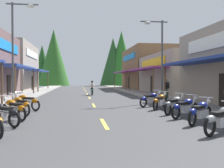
{
  "coord_description": "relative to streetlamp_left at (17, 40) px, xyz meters",
  "views": [
    {
      "loc": [
        -1.01,
        -1.53,
        1.8
      ],
      "look_at": [
        3.22,
        30.06,
        1.08
      ],
      "focal_mm": 40.52,
      "sensor_mm": 36.0,
      "label": 1
    }
  ],
  "objects": [
    {
      "name": "ground",
      "position": [
        5.0,
        7.01,
        -4.41
      ],
      "size": [
        9.79,
        75.78,
        0.1
      ],
      "primitive_type": "cube",
      "color": "#424244"
    },
    {
      "name": "sidewalk_left",
      "position": [
        -1.24,
        7.01,
        -4.3
      ],
      "size": [
        2.71,
        75.78,
        0.12
      ],
      "primitive_type": "cube",
      "color": "#9E9991",
      "rests_on": "ground"
    },
    {
      "name": "sidewalk_right",
      "position": [
        11.25,
        7.01,
        -4.3
      ],
      "size": [
        2.71,
        75.78,
        0.12
      ],
      "primitive_type": "cube",
      "color": "gray",
      "rests_on": "ground"
    },
    {
      "name": "centerline_dashes",
      "position": [
        5.0,
        11.42,
        -4.36
      ],
      "size": [
        0.16,
        52.6,
        0.01
      ],
      "color": "#E0C64C",
      "rests_on": "ground"
    },
    {
      "name": "storefront_left_far",
      "position": [
        -6.4,
        20.25,
        -1.0
      ],
      "size": [
        9.46,
        12.13,
        6.73
      ],
      "color": "gray",
      "rests_on": "ground"
    },
    {
      "name": "storefront_right_middle",
      "position": [
        15.89,
        11.3,
        -2.04
      ],
      "size": [
        8.45,
        12.79,
        4.64
      ],
      "color": "gray",
      "rests_on": "ground"
    },
    {
      "name": "storefront_right_far",
      "position": [
        16.1,
        25.15,
        -0.9
      ],
      "size": [
        8.84,
        13.56,
        6.94
      ],
      "color": "brown",
      "rests_on": "ground"
    },
    {
      "name": "streetlamp_left",
      "position": [
        0.0,
        0.0,
        0.0
      ],
      "size": [
        2.07,
        0.3,
        6.8
      ],
      "color": "#474C51",
      "rests_on": "ground"
    },
    {
      "name": "streetlamp_right",
      "position": [
        9.99,
        1.08,
        -0.35
      ],
      "size": [
        2.07,
        0.3,
        6.17
      ],
      "color": "#474C51",
      "rests_on": "ground"
    },
    {
      "name": "motorcycle_parked_right_0",
      "position": [
        8.62,
        -9.78,
        -3.88
      ],
      "size": [
        1.89,
        1.19,
        1.04
      ],
      "rotation": [
        0.0,
        0.0,
        0.54
      ],
      "color": "black",
      "rests_on": "ground"
    },
    {
      "name": "motorcycle_parked_right_1",
      "position": [
        8.77,
        -8.02,
        -3.88
      ],
      "size": [
        1.7,
        1.46,
        1.04
      ],
      "rotation": [
        0.0,
        0.0,
        0.7
      ],
      "color": "black",
      "rests_on": "ground"
    },
    {
      "name": "motorcycle_parked_right_2",
      "position": [
        8.84,
        -6.48,
        -3.88
      ],
      "size": [
        1.86,
        1.22,
        1.04
      ],
      "rotation": [
        0.0,
        0.0,
        0.56
      ],
      "color": "black",
      "rests_on": "ground"
    },
    {
      "name": "motorcycle_parked_right_3",
      "position": [
        8.85,
        -5.2,
        -3.88
      ],
      "size": [
        1.71,
        1.45,
        1.04
      ],
      "rotation": [
        0.0,
        0.0,
        0.7
      ],
      "color": "black",
      "rests_on": "ground"
    },
    {
      "name": "motorcycle_parked_right_4",
      "position": [
        8.7,
        -3.3,
        -3.88
      ],
      "size": [
        1.44,
        1.71,
        1.04
      ],
      "rotation": [
        0.0,
        0.0,
        0.88
      ],
      "color": "black",
      "rests_on": "ground"
    },
    {
      "name": "motorcycle_parked_right_5",
      "position": [
        8.58,
        -1.87,
        -3.88
      ],
      "size": [
        1.85,
        1.24,
        1.04
      ],
      "rotation": [
        0.0,
        0.0,
        0.57
      ],
      "color": "black",
      "rests_on": "ground"
    },
    {
      "name": "motorcycle_parked_left_1",
      "position": [
        1.12,
        -7.46,
        -3.88
      ],
      "size": [
        1.74,
        1.41,
        1.04
      ],
      "rotation": [
        0.0,
        0.0,
        2.47
      ],
      "color": "black",
      "rests_on": "ground"
    },
    {
      "name": "motorcycle_parked_left_2",
      "position": [
        1.18,
        -5.95,
        -3.88
      ],
      "size": [
        1.5,
        1.66,
        1.04
      ],
      "rotation": [
        0.0,
        0.0,
        2.3
      ],
      "color": "black",
      "rests_on": "ground"
    },
    {
      "name": "motorcycle_parked_left_3",
      "position": [
        1.11,
        -4.4,
        -3.88
      ],
      "size": [
        1.37,
        1.77,
        1.04
      ],
      "rotation": [
        0.0,
        0.0,
        2.22
      ],
      "color": "black",
      "rests_on": "ground"
    },
    {
      "name": "motorcycle_parked_left_4",
      "position": [
        1.06,
        -2.69,
        -3.88
      ],
      "size": [
        1.83,
        1.28,
        1.04
      ],
      "rotation": [
        0.0,
        0.0,
        2.55
      ],
      "color": "black",
      "rests_on": "ground"
    },
    {
      "name": "rider_cruising_lead",
      "position": [
        5.47,
        9.82,
        -3.71
      ],
      "size": [
        0.6,
        2.14,
        1.57
      ],
      "rotation": [
        0.0,
        0.0,
        1.55
      ],
      "color": "black",
      "rests_on": "ground"
    },
    {
      "name": "pedestrian_strolling",
      "position": [
        11.33,
        2.89,
        -3.33
      ],
      "size": [
        0.53,
        0.38,
        1.77
      ],
      "rotation": [
        0.0,
        0.0,
        5.1
      ],
      "color": "#3F593F",
      "rests_on": "ground"
    },
    {
      "name": "treeline_backdrop",
      "position": [
        6.47,
        46.58,
        2.14
      ],
      "size": [
        26.81,
        9.62,
        13.91
      ],
      "color": "#245523",
      "rests_on": "ground"
    }
  ]
}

